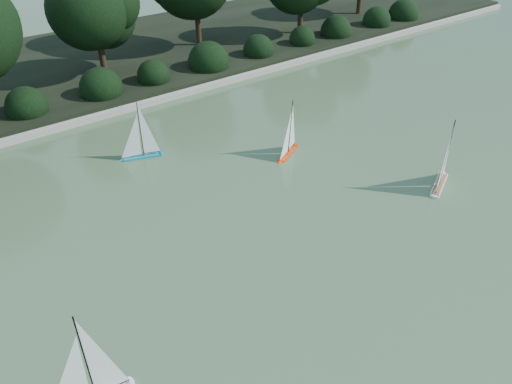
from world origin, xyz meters
The scene contains 7 objects.
ground centered at (0.00, 0.00, 0.00)m, with size 80.00×80.00×0.00m, color #31482B.
pond_coping centered at (0.00, 9.00, 0.09)m, with size 40.00×0.35×0.18m, color gray.
far_bank centered at (0.00, 13.00, 0.15)m, with size 40.00×8.00×0.30m, color black.
shrub_hedge centered at (0.00, 9.90, 0.45)m, with size 29.10×1.10×1.10m.
sailboat_white_b centered at (4.49, 1.11, 0.27)m, with size 1.22×0.69×1.74m.
sailboat_orange centered at (2.58, 4.19, 0.24)m, with size 1.04×0.62×1.50m.
sailboat_teal centered at (-0.37, 6.27, 0.24)m, with size 1.10×0.52×1.53m.
Camera 1 is at (-4.49, -3.86, 6.11)m, focal length 35.00 mm.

